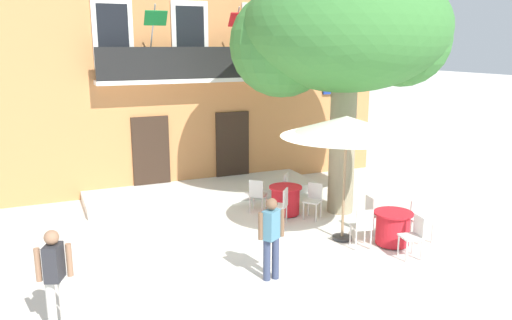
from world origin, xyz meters
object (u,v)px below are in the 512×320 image
(cafe_chair_near_tree_2, at_px, (257,193))
(cafe_chair_middle_3, at_px, (414,234))
(cafe_chair_middle_1, at_px, (374,212))
(cafe_table_near_tree, at_px, (285,200))
(cafe_table_middle, at_px, (393,228))
(plane_tree, at_px, (343,34))
(cafe_chair_middle_2, at_px, (362,225))
(cafe_chair_near_tree_3, at_px, (281,204))
(cafe_chair_near_tree_0, at_px, (313,198))
(pedestrian_near_entrance, at_px, (55,276))
(cafe_chair_near_tree_1, at_px, (289,187))
(cafe_chair_middle_0, at_px, (420,218))
(pedestrian_mid_plaza, at_px, (271,234))
(cafe_umbrella, at_px, (346,127))

(cafe_chair_near_tree_2, height_order, cafe_chair_middle_3, same)
(cafe_chair_middle_1, bearing_deg, cafe_table_near_tree, 121.99)
(cafe_chair_middle_1, bearing_deg, cafe_chair_near_tree_2, 127.34)
(cafe_table_middle, bearing_deg, plane_tree, 87.03)
(cafe_chair_middle_3, bearing_deg, cafe_chair_middle_2, 129.23)
(cafe_chair_near_tree_3, height_order, cafe_table_middle, cafe_chair_near_tree_3)
(cafe_chair_near_tree_3, distance_m, cafe_chair_middle_1, 2.23)
(cafe_table_middle, relative_size, cafe_chair_middle_3, 0.95)
(cafe_table_near_tree, distance_m, cafe_chair_near_tree_0, 0.77)
(cafe_table_middle, bearing_deg, cafe_table_near_tree, 113.95)
(cafe_table_middle, distance_m, pedestrian_near_entrance, 7.05)
(cafe_chair_near_tree_2, bearing_deg, cafe_table_near_tree, -35.29)
(cafe_chair_near_tree_0, relative_size, cafe_chair_middle_2, 1.00)
(cafe_chair_near_tree_1, bearing_deg, cafe_chair_near_tree_2, -170.22)
(cafe_chair_near_tree_1, bearing_deg, cafe_table_middle, -76.66)
(cafe_chair_near_tree_3, distance_m, cafe_chair_middle_3, 3.35)
(cafe_chair_near_tree_0, height_order, cafe_table_middle, cafe_chair_near_tree_0)
(cafe_chair_near_tree_2, distance_m, cafe_chair_middle_0, 4.17)
(cafe_chair_near_tree_1, bearing_deg, cafe_table_near_tree, -125.14)
(cafe_chair_near_tree_1, height_order, pedestrian_near_entrance, pedestrian_near_entrance)
(pedestrian_near_entrance, distance_m, pedestrian_mid_plaza, 3.80)
(cafe_chair_middle_1, bearing_deg, cafe_chair_middle_3, -93.50)
(cafe_chair_middle_1, height_order, cafe_chair_middle_3, same)
(plane_tree, relative_size, cafe_table_near_tree, 7.34)
(cafe_chair_near_tree_3, bearing_deg, cafe_chair_near_tree_1, 55.03)
(cafe_chair_near_tree_0, relative_size, cafe_chair_middle_0, 1.00)
(plane_tree, distance_m, cafe_chair_near_tree_1, 4.30)
(plane_tree, height_order, cafe_table_near_tree, plane_tree)
(cafe_chair_middle_2, bearing_deg, cafe_chair_middle_1, 40.05)
(plane_tree, height_order, cafe_chair_middle_2, plane_tree)
(cafe_chair_near_tree_2, height_order, cafe_chair_middle_1, same)
(cafe_chair_middle_0, distance_m, pedestrian_mid_plaza, 4.00)
(cafe_chair_near_tree_3, bearing_deg, cafe_chair_near_tree_2, 99.95)
(cafe_chair_near_tree_2, xyz_separation_m, pedestrian_mid_plaza, (-1.34, -3.70, 0.38))
(cafe_table_near_tree, relative_size, cafe_chair_near_tree_3, 0.95)
(cafe_chair_near_tree_3, xyz_separation_m, pedestrian_mid_plaza, (-1.53, -2.64, 0.38))
(cafe_umbrella, bearing_deg, pedestrian_mid_plaza, -153.61)
(cafe_chair_near_tree_2, height_order, pedestrian_mid_plaza, pedestrian_mid_plaza)
(cafe_table_near_tree, bearing_deg, plane_tree, -12.76)
(pedestrian_mid_plaza, bearing_deg, cafe_chair_middle_3, -5.29)
(cafe_table_middle, distance_m, cafe_chair_middle_0, 0.77)
(pedestrian_mid_plaza, bearing_deg, cafe_chair_near_tree_2, 70.05)
(cafe_chair_middle_2, height_order, pedestrian_near_entrance, pedestrian_near_entrance)
(cafe_chair_near_tree_0, xyz_separation_m, cafe_chair_middle_0, (1.47, -2.28, 0.00))
(cafe_chair_middle_1, bearing_deg, plane_tree, 86.90)
(cafe_chair_near_tree_2, relative_size, cafe_chair_middle_1, 1.00)
(plane_tree, bearing_deg, cafe_umbrella, -118.74)
(cafe_chair_near_tree_2, distance_m, cafe_table_middle, 3.74)
(cafe_chair_middle_1, relative_size, cafe_umbrella, 0.31)
(cafe_table_middle, relative_size, pedestrian_near_entrance, 0.52)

